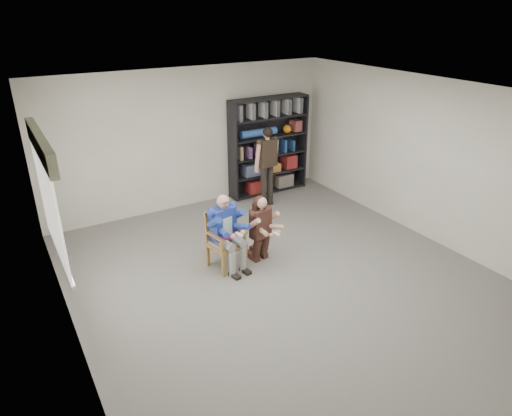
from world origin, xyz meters
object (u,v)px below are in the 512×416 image
seated_man (226,232)px  bookshelf (269,146)px  kneeling_woman (262,229)px  standing_man (267,168)px  armchair (226,240)px

seated_man → bookshelf: size_ratio=0.59×
kneeling_woman → standing_man: 2.26m
armchair → seated_man: (0.00, 0.00, 0.14)m
seated_man → bookshelf: 3.34m
seated_man → standing_man: bearing=33.7°
seated_man → kneeling_woman: seated_man is taller
bookshelf → standing_man: 0.83m
seated_man → bookshelf: (2.28, 2.40, 0.43)m
armchair → seated_man: size_ratio=0.77×
bookshelf → standing_man: bookshelf is taller
armchair → bookshelf: bookshelf is taller
standing_man → bookshelf: bearing=48.3°
kneeling_woman → bookshelf: bookshelf is taller
seated_man → standing_man: standing_man is taller
armchair → standing_man: 2.55m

